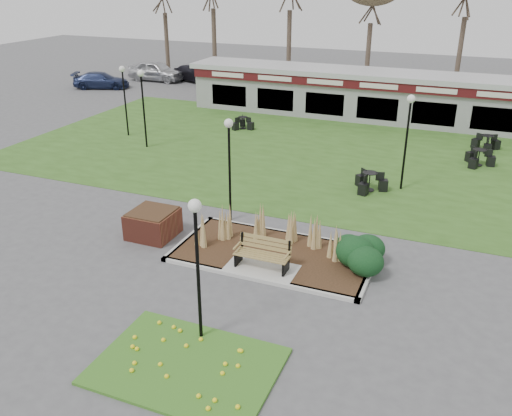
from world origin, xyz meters
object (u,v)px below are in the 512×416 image
at_px(lamp_post_near_right, 196,240).
at_px(lamp_post_mid_left, 124,86).
at_px(park_bench, 263,253).
at_px(car_blue, 101,80).
at_px(car_black, 198,74).
at_px(brick_planter, 153,223).
at_px(car_silver, 156,71).
at_px(bistro_set_d, 478,160).
at_px(bistro_set_c, 486,145).
at_px(lamp_post_near_left, 229,148).
at_px(bistro_set_b, 369,184).
at_px(bistro_set_a, 243,125).
at_px(lamp_post_far_left, 142,92).
at_px(food_pavilion, 382,96).
at_px(lamp_post_mid_right, 408,122).

bearing_deg(lamp_post_near_right, lamp_post_mid_left, 129.86).
height_order(park_bench, car_blue, car_blue).
bearing_deg(car_black, brick_planter, -134.32).
height_order(lamp_post_mid_left, car_silver, lamp_post_mid_left).
height_order(bistro_set_d, car_blue, car_blue).
bearing_deg(bistro_set_c, car_blue, 168.81).
relative_size(lamp_post_near_right, lamp_post_mid_left, 1.00).
bearing_deg(car_black, lamp_post_near_left, -128.56).
height_order(lamp_post_near_right, car_silver, lamp_post_near_right).
xyz_separation_m(brick_planter, lamp_post_near_left, (1.94, 2.20, 2.32)).
height_order(bistro_set_b, bistro_set_d, bistro_set_b).
bearing_deg(brick_planter, car_silver, 121.57).
height_order(bistro_set_a, car_silver, car_silver).
xyz_separation_m(brick_planter, lamp_post_near_right, (4.21, -4.50, 2.31)).
relative_size(park_bench, lamp_post_far_left, 0.43).
xyz_separation_m(bistro_set_d, car_silver, (-25.37, 12.49, 0.53)).
bearing_deg(food_pavilion, car_silver, 163.86).
bearing_deg(brick_planter, lamp_post_near_left, 48.56).
bearing_deg(lamp_post_mid_left, car_blue, 132.74).
xyz_separation_m(bistro_set_c, car_blue, (-27.99, 5.53, 0.34)).
bearing_deg(lamp_post_mid_right, lamp_post_near_left, -134.38).
xyz_separation_m(food_pavilion, bistro_set_a, (-7.00, -5.18, -1.22)).
distance_m(food_pavilion, lamp_post_mid_right, 11.72).
bearing_deg(park_bench, lamp_post_far_left, 137.43).
bearing_deg(bistro_set_b, bistro_set_a, 142.16).
distance_m(lamp_post_mid_right, car_blue, 27.90).
bearing_deg(lamp_post_far_left, bistro_set_d, 12.10).
distance_m(lamp_post_far_left, car_blue, 16.59).
bearing_deg(lamp_post_near_right, brick_planter, 133.09).
distance_m(food_pavilion, car_silver, 20.34).
height_order(bistro_set_a, car_black, car_black).
xyz_separation_m(lamp_post_near_right, car_silver, (-19.33, 29.11, -1.98)).
relative_size(lamp_post_mid_right, bistro_set_d, 2.78).
height_order(lamp_post_far_left, car_blue, lamp_post_far_left).
xyz_separation_m(food_pavilion, bistro_set_d, (5.84, -6.84, -1.20)).
relative_size(park_bench, lamp_post_mid_right, 0.42).
relative_size(park_bench, bistro_set_d, 1.18).
distance_m(bistro_set_d, car_blue, 28.87).
xyz_separation_m(lamp_post_near_left, lamp_post_far_left, (-7.80, 6.47, 0.10)).
xyz_separation_m(food_pavilion, car_blue, (-21.84, 1.37, -0.86)).
bearing_deg(park_bench, food_pavilion, 90.00).
xyz_separation_m(lamp_post_mid_right, bistro_set_c, (3.21, 7.09, -2.64)).
distance_m(lamp_post_mid_right, bistro_set_b, 2.99).
bearing_deg(bistro_set_d, car_black, 148.99).
xyz_separation_m(bistro_set_a, car_black, (-8.98, 11.46, 0.46)).
bearing_deg(lamp_post_mid_right, lamp_post_far_left, 175.83).
height_order(lamp_post_mid_right, bistro_set_c, lamp_post_mid_right).
relative_size(bistro_set_c, car_black, 0.33).
bearing_deg(bistro_set_b, bistro_set_c, 60.31).
xyz_separation_m(park_bench, brick_planter, (-4.40, 0.75, -0.11)).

